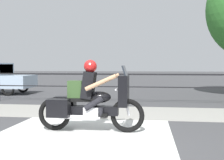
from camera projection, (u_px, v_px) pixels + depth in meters
The scene contains 5 objects.
ground_plane at pixel (93, 141), 5.52m from camera, with size 120.00×120.00×0.00m, color #424244.
sidewalk_band at pixel (114, 112), 8.89m from camera, with size 44.00×2.40×0.01m, color #99968E.
crosswalk_band at pixel (75, 143), 5.36m from camera, with size 3.80×6.00×0.01m, color silver.
fence_railing at pixel (121, 80), 11.00m from camera, with size 36.00×0.05×1.16m.
motorcycle at pixel (90, 100), 6.29m from camera, with size 2.43×0.76×1.61m.
Camera 1 is at (1.10, -5.35, 1.50)m, focal length 45.00 mm.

